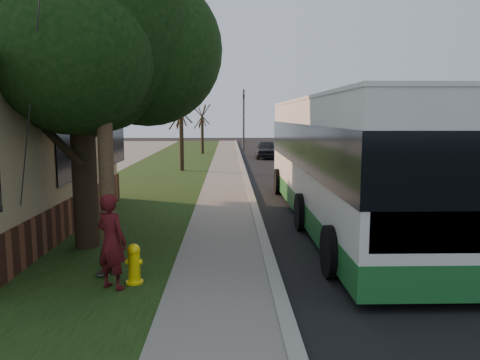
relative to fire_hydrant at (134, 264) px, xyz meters
name	(u,v)px	position (x,y,z in m)	size (l,w,h in m)	color
ground	(275,285)	(2.60, 0.00, -0.43)	(120.00, 120.00, 0.00)	black
road	(350,195)	(6.60, 10.00, -0.43)	(8.00, 80.00, 0.01)	black
curb	(250,194)	(2.60, 10.00, -0.37)	(0.25, 80.00, 0.12)	gray
sidewalk	(225,194)	(1.60, 10.00, -0.39)	(2.00, 80.00, 0.08)	slate
grass_verge	(137,195)	(-1.90, 10.00, -0.40)	(5.00, 80.00, 0.07)	black
fire_hydrant	(134,264)	(0.00, 0.00, 0.00)	(0.32, 0.32, 0.74)	yellow
utility_pole	(101,36)	(-0.71, 0.99, 4.20)	(2.86, 3.21, 9.07)	#473321
leafy_tree	(81,24)	(-1.57, 2.65, 4.73)	(6.30, 6.00, 7.80)	black
bare_tree_near	(181,134)	(-0.90, 18.00, 1.72)	(1.38, 1.21, 4.31)	black
bare_tree_far	(202,130)	(-0.40, 30.00, 1.57)	(1.38, 1.21, 4.03)	black
traffic_signal	(244,116)	(3.10, 34.00, 2.73)	(0.18, 0.22, 5.50)	#2D2D30
transit_bus	(344,157)	(5.14, 5.30, 1.50)	(3.10, 13.43, 3.63)	silver
skateboarder	(111,241)	(-0.33, -0.26, 0.49)	(0.62, 0.41, 1.71)	#430D10
skateboard_main	(110,268)	(-0.63, 0.68, -0.30)	(0.34, 0.93, 0.08)	black
distant_car	(266,149)	(4.56, 26.59, 0.24)	(1.59, 3.96, 1.35)	black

